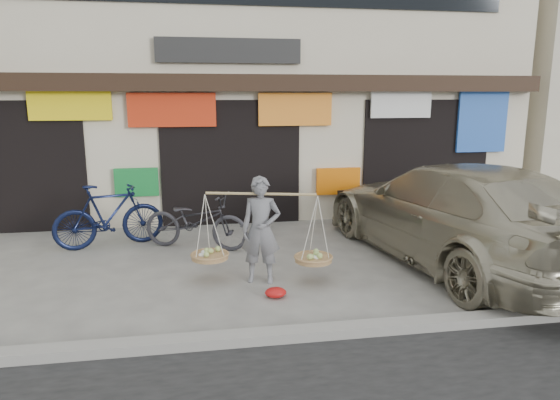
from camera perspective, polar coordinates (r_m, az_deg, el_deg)
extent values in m
plane|color=gray|center=(7.85, -3.67, -9.05)|extent=(70.00, 70.00, 0.00)
cube|color=gray|center=(6.01, -1.68, -15.30)|extent=(70.00, 0.25, 0.12)
cube|color=beige|center=(13.83, -6.68, 14.74)|extent=(14.00, 6.00, 7.00)
cube|color=black|center=(10.67, -5.76, 13.19)|extent=(14.00, 0.35, 0.35)
cube|color=black|center=(11.77, -28.17, 3.42)|extent=(3.00, 0.60, 2.70)
cube|color=black|center=(11.16, -5.71, 4.38)|extent=(3.00, 0.60, 2.70)
cube|color=black|center=(12.30, 15.78, 4.69)|extent=(3.00, 0.60, 2.70)
cube|color=yellow|center=(11.00, -22.86, 9.95)|extent=(1.60, 0.08, 0.60)
cube|color=red|center=(10.73, -12.23, 10.04)|extent=(1.80, 0.08, 0.70)
cube|color=orange|center=(10.92, 1.75, 10.33)|extent=(1.60, 0.08, 0.70)
cube|color=silver|center=(11.62, 13.65, 10.59)|extent=(1.40, 0.08, 0.60)
cube|color=blue|center=(12.55, 22.09, 8.31)|extent=(1.20, 0.08, 1.40)
cube|color=#198036|center=(10.94, -16.07, 1.97)|extent=(0.90, 0.08, 0.60)
cube|color=orange|center=(11.32, 6.67, 2.16)|extent=(1.00, 0.08, 0.60)
cube|color=#272727|center=(10.77, -5.86, 16.64)|extent=(3.00, 0.08, 0.50)
imported|color=slate|center=(7.51, -2.19, -3.46)|extent=(0.67, 0.52, 1.63)
cylinder|color=tan|center=(7.38, -2.22, 0.71)|extent=(1.61, 0.43, 0.04)
cylinder|color=#A37C4E|center=(7.77, -8.02, -6.40)|extent=(0.56, 0.56, 0.07)
ellipsoid|color=#A5BF66|center=(7.75, -8.03, -5.98)|extent=(0.39, 0.39, 0.10)
cylinder|color=#A37C4E|center=(7.59, 3.83, -6.74)|extent=(0.56, 0.56, 0.07)
ellipsoid|color=#A5BF66|center=(7.57, 3.84, -6.31)|extent=(0.39, 0.39, 0.10)
imported|color=black|center=(9.83, -18.96, -1.70)|extent=(2.07, 1.09, 1.20)
imported|color=#2F2E34|center=(9.34, -9.59, -2.38)|extent=(2.11, 1.40, 1.05)
imported|color=#A9A288|center=(8.93, 19.30, -1.37)|extent=(3.28, 6.19, 1.71)
cube|color=black|center=(11.28, 10.58, 0.19)|extent=(1.69, 0.36, 0.45)
cube|color=silver|center=(11.36, 10.38, -0.23)|extent=(0.45, 0.09, 0.12)
ellipsoid|color=red|center=(7.17, -0.50, -10.52)|extent=(0.31, 0.25, 0.14)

